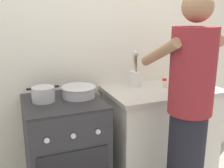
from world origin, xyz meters
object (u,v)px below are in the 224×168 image
pot (43,94)px  person (188,118)px  mixing_bowl (79,91)px  utensil_crock (135,76)px  oil_bottle (187,79)px  stove_range (66,153)px  spice_bottle (164,83)px

pot → person: (0.89, -0.61, -0.10)m
mixing_bowl → utensil_crock: 0.58m
person → oil_bottle: bearing=55.2°
stove_range → pot: 0.53m
stove_range → pot: bearing=164.8°
stove_range → oil_bottle: size_ratio=4.03×
pot → utensil_crock: bearing=8.1°
mixing_bowl → spice_bottle: (0.79, -0.02, -0.01)m
oil_bottle → person: (-0.33, -0.47, -0.13)m
spice_bottle → pot: bearing=179.2°
mixing_bowl → person: (0.61, -0.61, -0.09)m
pot → oil_bottle: (1.22, -0.13, 0.03)m
mixing_bowl → oil_bottle: bearing=-8.4°
stove_range → mixing_bowl: mixing_bowl is taller
pot → spice_bottle: bearing=-0.8°
mixing_bowl → stove_range: bearing=-161.7°
mixing_bowl → person: person is taller
spice_bottle → oil_bottle: 0.20m
spice_bottle → stove_range: bearing=-178.6°
utensil_crock → mixing_bowl: bearing=-168.8°
stove_range → pot: size_ratio=3.71×
person → spice_bottle: bearing=73.3°
utensil_crock → person: size_ratio=0.20×
mixing_bowl → person: bearing=-45.1°
person → pot: bearing=145.9°
utensil_crock → person: (0.05, -0.73, -0.13)m
utensil_crock → spice_bottle: size_ratio=3.94×
utensil_crock → spice_bottle: utensil_crock is taller
pot → mixing_bowl: pot is taller
utensil_crock → oil_bottle: size_ratio=1.49×
utensil_crock → oil_bottle: utensil_crock is taller
oil_bottle → pot: bearing=173.9°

